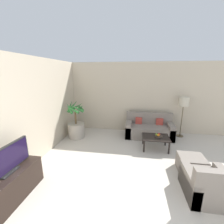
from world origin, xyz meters
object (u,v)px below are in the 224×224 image
Objects in this scene: tv_console at (11,185)px; apple_red at (159,134)px; sofa_loveseat at (149,129)px; television at (6,160)px; apple_green at (156,134)px; potted_palm at (76,126)px; orange_fruit at (158,135)px; fruit_bowl at (159,136)px; floor_lamp at (184,103)px; ottoman at (191,164)px; armchair at (208,185)px; coffee_table at (156,138)px.

tv_console is 16.96× the size of apple_red.
apple_red is at bearing -76.42° from sofa_loveseat.
apple_red is at bearing 39.01° from tv_console.
apple_green is (2.89, 2.40, -0.33)m from television.
potted_palm is 17.94× the size of orange_fruit.
floor_lamp is at bearing 49.47° from fruit_bowl.
floor_lamp is (3.78, 0.67, 0.84)m from potted_palm.
tv_console reaches higher than fruit_bowl.
ottoman is at bearing -67.01° from sofa_loveseat.
orange_fruit is at bearing -112.55° from apple_red.
orange_fruit reaches higher than fruit_bowl.
potted_palm is 3.76m from ottoman.
television is 14.64× the size of apple_red.
armchair reaches higher than ottoman.
floor_lamp is at bearing 50.29° from orange_fruit.
orange_fruit is (-0.97, -1.17, -0.78)m from floor_lamp.
floor_lamp reaches higher than television.
armchair is (-0.29, -2.92, -1.00)m from floor_lamp.
apple_red is 0.08m from apple_green.
apple_red is at bearing 120.15° from ottoman.
armchair reaches higher than orange_fruit.
armchair reaches higher than apple_green.
floor_lamp is 3.10m from armchair.
apple_red reaches higher than coffee_table.
tv_console is 1.16× the size of television.
potted_palm reaches higher than tv_console.
ottoman is at bearing -56.35° from apple_green.
orange_fruit is 1.89m from armchair.
orange_fruit is at bearing -129.71° from floor_lamp.
apple_green is 0.08× the size of armchair.
tv_console is 0.70× the size of sofa_loveseat.
armchair is (0.74, -1.79, -0.09)m from coffee_table.
floor_lamp is 21.23× the size of apple_red.
floor_lamp is at bearing 47.34° from apple_green.
television reaches higher than sofa_loveseat.
tv_console is at bearing -140.99° from apple_red.
floor_lamp reaches higher than apple_green.
potted_palm reaches higher than television.
television is at bearing -141.07° from fruit_bowl.
coffee_table reaches higher than ottoman.
television is at bearing 0.00° from tv_console.
apple_green is 0.08m from orange_fruit.
television reaches higher than apple_green.
armchair is at bearing -87.34° from ottoman.
apple_red is at bearing 39.05° from television.
potted_palm is 6.10× the size of fruit_bowl.
armchair is (3.49, -2.24, -0.16)m from potted_palm.
orange_fruit is at bearing 38.39° from tv_console.
fruit_bowl is 1.23m from ottoman.
ottoman is (0.71, -1.02, -0.15)m from coffee_table.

